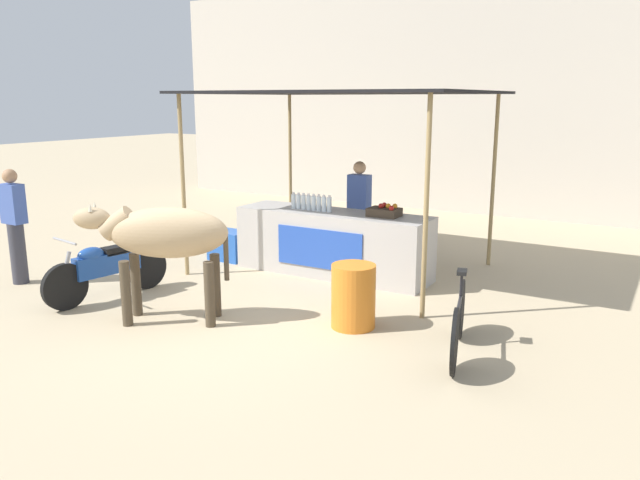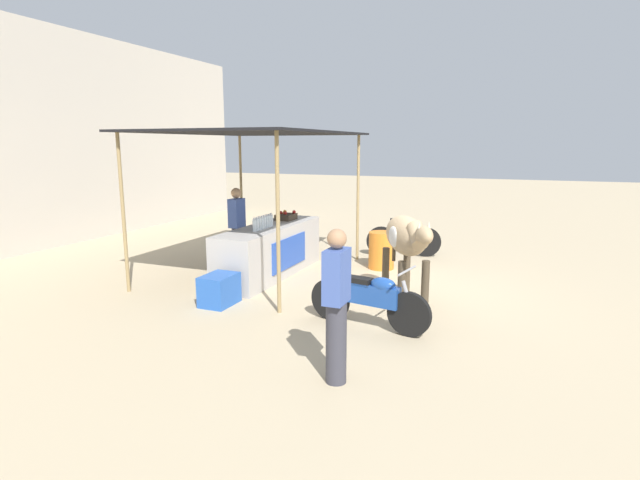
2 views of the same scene
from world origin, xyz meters
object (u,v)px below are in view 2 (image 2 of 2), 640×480
object	(u,v)px
bicycle_leaning	(403,241)
passerby_on_street	(336,305)
water_barrel	(381,250)
fruit_crate	(286,216)
stall_counter	(270,251)
motorcycle_parked	(370,298)
vendor_behind_counter	(237,229)
cooler_box	(219,290)
cow	(406,239)

from	to	relation	value
bicycle_leaning	passerby_on_street	xyz separation A→B (m)	(-6.27, -0.71, 0.50)
water_barrel	bicycle_leaning	bearing A→B (deg)	-6.61
fruit_crate	water_barrel	world-z (taller)	fruit_crate
stall_counter	motorcycle_parked	distance (m)	3.25
stall_counter	vendor_behind_counter	bearing A→B (deg)	85.84
vendor_behind_counter	motorcycle_parked	xyz separation A→B (m)	(-2.05, -3.32, -0.42)
stall_counter	fruit_crate	world-z (taller)	fruit_crate
bicycle_leaning	vendor_behind_counter	bearing A→B (deg)	132.99
stall_counter	cooler_box	bearing A→B (deg)	-177.08
bicycle_leaning	motorcycle_parked	bearing A→B (deg)	-172.85
fruit_crate	bicycle_leaning	world-z (taller)	fruit_crate
fruit_crate	bicycle_leaning	xyz separation A→B (m)	(1.79, -2.04, -0.68)
vendor_behind_counter	water_barrel	world-z (taller)	vendor_behind_counter
vendor_behind_counter	bicycle_leaning	size ratio (longest dim) A/B	1.02
motorcycle_parked	passerby_on_street	world-z (taller)	passerby_on_street
stall_counter	bicycle_leaning	xyz separation A→B (m)	(2.61, -1.99, -0.13)
bicycle_leaning	passerby_on_street	distance (m)	6.33
stall_counter	passerby_on_street	world-z (taller)	passerby_on_street
motorcycle_parked	passerby_on_street	distance (m)	1.72
stall_counter	water_barrel	bearing A→B (deg)	-54.57
cooler_box	bicycle_leaning	world-z (taller)	bicycle_leaning
water_barrel	passerby_on_street	bearing A→B (deg)	-170.18
cooler_box	bicycle_leaning	distance (m)	4.90
cooler_box	motorcycle_parked	size ratio (longest dim) A/B	0.34
passerby_on_street	motorcycle_parked	bearing A→B (deg)	4.53
motorcycle_parked	bicycle_leaning	distance (m)	4.64
motorcycle_parked	vendor_behind_counter	bearing A→B (deg)	58.32
water_barrel	passerby_on_street	distance (m)	5.06
cow	motorcycle_parked	distance (m)	1.43
vendor_behind_counter	bicycle_leaning	world-z (taller)	vendor_behind_counter
vendor_behind_counter	passerby_on_street	size ratio (longest dim) A/B	1.00
cooler_box	water_barrel	size ratio (longest dim) A/B	0.80
cow	passerby_on_street	bearing A→B (deg)	178.57
cooler_box	cow	size ratio (longest dim) A/B	0.34
cooler_box	water_barrel	world-z (taller)	water_barrel
stall_counter	vendor_behind_counter	xyz separation A→B (m)	(0.05, 0.75, 0.37)
bicycle_leaning	water_barrel	bearing A→B (deg)	173.39
water_barrel	motorcycle_parked	xyz separation A→B (m)	(-3.30, -0.73, 0.05)
vendor_behind_counter	fruit_crate	bearing A→B (deg)	-42.43
cow	motorcycle_parked	world-z (taller)	cow
cooler_box	fruit_crate	bearing A→B (deg)	3.21
cooler_box	passerby_on_street	world-z (taller)	passerby_on_street
vendor_behind_counter	water_barrel	distance (m)	2.91
cooler_box	cow	distance (m)	3.03
stall_counter	cow	size ratio (longest dim) A/B	1.69
fruit_crate	cow	distance (m)	3.21
passerby_on_street	stall_counter	bearing A→B (deg)	36.38
vendor_behind_counter	water_barrel	xyz separation A→B (m)	(1.25, -2.59, -0.47)
stall_counter	vendor_behind_counter	size ratio (longest dim) A/B	1.82
stall_counter	cow	world-z (taller)	cow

